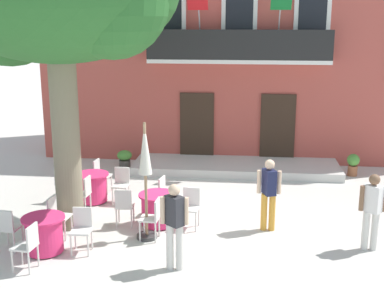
{
  "coord_description": "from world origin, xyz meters",
  "views": [
    {
      "loc": [
        1.08,
        -11.11,
        4.59
      ],
      "look_at": [
        -0.34,
        2.17,
        1.3
      ],
      "focal_mm": 47.37,
      "sensor_mm": 36.0,
      "label": 1
    }
  ],
  "objects_px": {
    "cafe_chair_middle_2": "(8,226)",
    "cafe_chair_middle_3": "(28,244)",
    "cafe_chair_near_tree_1": "(166,193)",
    "cafe_chair_near_tree_3": "(153,216)",
    "cafe_chair_front_2": "(84,192)",
    "ground_planter_left": "(125,158)",
    "cafe_chair_middle_0": "(82,227)",
    "cafe_chair_front_1": "(64,181)",
    "pedestrian_by_tree": "(174,222)",
    "cafe_chair_near_tree_2": "(124,205)",
    "cafe_chair_near_tree_0": "(191,205)",
    "pedestrian_near_entrance": "(372,208)",
    "cafe_chair_front_0": "(100,174)",
    "cafe_chair_front_3": "(121,183)",
    "cafe_table_front": "(92,187)",
    "cafe_table_near_tree": "(158,209)",
    "ground_planter_right": "(353,164)",
    "pedestrian_mid_plaza": "(269,191)",
    "cafe_chair_middle_1": "(57,214)",
    "cafe_table_middle": "(44,234)",
    "cafe_umbrella": "(145,164)"
  },
  "relations": [
    {
      "from": "cafe_chair_front_1",
      "to": "cafe_umbrella",
      "type": "distance_m",
      "value": 3.48
    },
    {
      "from": "cafe_table_near_tree",
      "to": "cafe_chair_near_tree_2",
      "type": "height_order",
      "value": "cafe_chair_near_tree_2"
    },
    {
      "from": "cafe_umbrella",
      "to": "pedestrian_by_tree",
      "type": "relative_size",
      "value": 1.51
    },
    {
      "from": "cafe_table_middle",
      "to": "cafe_chair_front_2",
      "type": "bearing_deg",
      "value": 86.96
    },
    {
      "from": "cafe_chair_near_tree_1",
      "to": "cafe_table_front",
      "type": "bearing_deg",
      "value": 163.41
    },
    {
      "from": "cafe_chair_near_tree_0",
      "to": "cafe_chair_front_1",
      "type": "xyz_separation_m",
      "value": [
        -3.45,
        1.34,
        0.0
      ]
    },
    {
      "from": "cafe_chair_near_tree_3",
      "to": "cafe_chair_near_tree_2",
      "type": "bearing_deg",
      "value": 141.32
    },
    {
      "from": "cafe_chair_middle_1",
      "to": "cafe_chair_middle_0",
      "type": "bearing_deg",
      "value": -39.61
    },
    {
      "from": "cafe_chair_near_tree_0",
      "to": "ground_planter_left",
      "type": "distance_m",
      "value": 5.22
    },
    {
      "from": "cafe_table_middle",
      "to": "cafe_chair_middle_3",
      "type": "xyz_separation_m",
      "value": [
        -0.0,
        -0.75,
        0.14
      ]
    },
    {
      "from": "cafe_chair_front_0",
      "to": "pedestrian_mid_plaza",
      "type": "height_order",
      "value": "pedestrian_mid_plaza"
    },
    {
      "from": "cafe_chair_middle_3",
      "to": "cafe_table_middle",
      "type": "bearing_deg",
      "value": 89.72
    },
    {
      "from": "cafe_chair_front_1",
      "to": "pedestrian_by_tree",
      "type": "relative_size",
      "value": 0.54
    },
    {
      "from": "cafe_chair_front_1",
      "to": "cafe_chair_near_tree_0",
      "type": "bearing_deg",
      "value": -21.27
    },
    {
      "from": "cafe_chair_near_tree_0",
      "to": "cafe_chair_middle_2",
      "type": "relative_size",
      "value": 1.0
    },
    {
      "from": "cafe_chair_middle_2",
      "to": "pedestrian_by_tree",
      "type": "height_order",
      "value": "pedestrian_by_tree"
    },
    {
      "from": "cafe_chair_front_2",
      "to": "cafe_chair_front_0",
      "type": "bearing_deg",
      "value": 90.87
    },
    {
      "from": "cafe_chair_middle_0",
      "to": "cafe_chair_front_1",
      "type": "bearing_deg",
      "value": 116.52
    },
    {
      "from": "cafe_chair_near_tree_0",
      "to": "cafe_chair_middle_0",
      "type": "height_order",
      "value": "same"
    },
    {
      "from": "pedestrian_mid_plaza",
      "to": "cafe_table_near_tree",
      "type": "bearing_deg",
      "value": -179.63
    },
    {
      "from": "pedestrian_by_tree",
      "to": "ground_planter_left",
      "type": "bearing_deg",
      "value": 111.16
    },
    {
      "from": "cafe_chair_middle_0",
      "to": "cafe_chair_front_3",
      "type": "relative_size",
      "value": 1.0
    },
    {
      "from": "cafe_chair_near_tree_1",
      "to": "cafe_chair_near_tree_3",
      "type": "bearing_deg",
      "value": -91.8
    },
    {
      "from": "cafe_table_near_tree",
      "to": "ground_planter_right",
      "type": "bearing_deg",
      "value": 40.24
    },
    {
      "from": "cafe_chair_near_tree_0",
      "to": "pedestrian_near_entrance",
      "type": "xyz_separation_m",
      "value": [
        3.76,
        -0.77,
        0.38
      ]
    },
    {
      "from": "cafe_chair_near_tree_1",
      "to": "cafe_chair_near_tree_3",
      "type": "xyz_separation_m",
      "value": [
        -0.05,
        -1.5,
        0.0
      ]
    },
    {
      "from": "cafe_chair_near_tree_0",
      "to": "cafe_chair_middle_3",
      "type": "xyz_separation_m",
      "value": [
        -2.79,
        -2.35,
        0.0
      ]
    },
    {
      "from": "cafe_table_front",
      "to": "cafe_chair_front_2",
      "type": "relative_size",
      "value": 0.95
    },
    {
      "from": "cafe_chair_front_1",
      "to": "ground_planter_right",
      "type": "relative_size",
      "value": 1.35
    },
    {
      "from": "cafe_chair_front_1",
      "to": "pedestrian_by_tree",
      "type": "distance_m",
      "value": 4.78
    },
    {
      "from": "cafe_chair_middle_3",
      "to": "cafe_table_front",
      "type": "relative_size",
      "value": 1.05
    },
    {
      "from": "cafe_chair_near_tree_2",
      "to": "cafe_table_near_tree",
      "type": "bearing_deg",
      "value": 10.52
    },
    {
      "from": "cafe_table_near_tree",
      "to": "cafe_chair_front_1",
      "type": "relative_size",
      "value": 0.95
    },
    {
      "from": "cafe_chair_front_2",
      "to": "ground_planter_left",
      "type": "relative_size",
      "value": 1.63
    },
    {
      "from": "cafe_chair_front_0",
      "to": "cafe_chair_front_3",
      "type": "xyz_separation_m",
      "value": [
        0.75,
        -0.7,
        0.0
      ]
    },
    {
      "from": "cafe_chair_middle_3",
      "to": "cafe_chair_near_tree_1",
      "type": "bearing_deg",
      "value": 55.73
    },
    {
      "from": "cafe_chair_middle_2",
      "to": "cafe_chair_middle_3",
      "type": "bearing_deg",
      "value": -44.63
    },
    {
      "from": "cafe_chair_near_tree_2",
      "to": "cafe_table_front",
      "type": "relative_size",
      "value": 1.05
    },
    {
      "from": "pedestrian_near_entrance",
      "to": "cafe_table_middle",
      "type": "bearing_deg",
      "value": -172.82
    },
    {
      "from": "cafe_chair_near_tree_3",
      "to": "cafe_chair_front_2",
      "type": "bearing_deg",
      "value": 145.25
    },
    {
      "from": "pedestrian_near_entrance",
      "to": "pedestrian_by_tree",
      "type": "xyz_separation_m",
      "value": [
        -3.84,
        -1.25,
        0.04
      ]
    },
    {
      "from": "cafe_chair_near_tree_2",
      "to": "cafe_chair_middle_0",
      "type": "height_order",
      "value": "same"
    },
    {
      "from": "cafe_chair_near_tree_1",
      "to": "cafe_chair_near_tree_2",
      "type": "height_order",
      "value": "same"
    },
    {
      "from": "cafe_chair_near_tree_2",
      "to": "cafe_chair_front_2",
      "type": "relative_size",
      "value": 1.0
    },
    {
      "from": "cafe_table_middle",
      "to": "cafe_chair_near_tree_0",
      "type": "bearing_deg",
      "value": 29.77
    },
    {
      "from": "cafe_table_middle",
      "to": "cafe_umbrella",
      "type": "bearing_deg",
      "value": 24.98
    },
    {
      "from": "cafe_chair_near_tree_2",
      "to": "pedestrian_mid_plaza",
      "type": "distance_m",
      "value": 3.26
    },
    {
      "from": "cafe_table_near_tree",
      "to": "cafe_chair_near_tree_1",
      "type": "bearing_deg",
      "value": 84.27
    },
    {
      "from": "cafe_chair_near_tree_3",
      "to": "cafe_chair_front_2",
      "type": "distance_m",
      "value": 2.37
    },
    {
      "from": "cafe_chair_front_3",
      "to": "ground_planter_left",
      "type": "xyz_separation_m",
      "value": [
        -0.67,
        3.11,
        -0.22
      ]
    }
  ]
}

